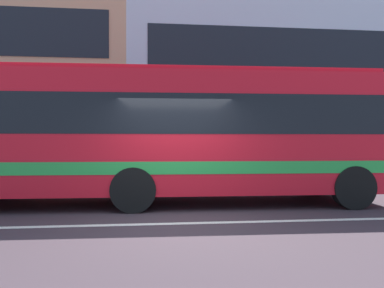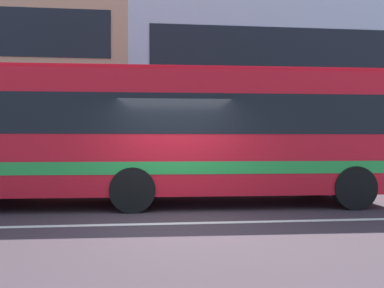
# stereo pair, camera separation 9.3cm
# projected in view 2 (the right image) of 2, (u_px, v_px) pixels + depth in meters

# --- Properties ---
(ground_plane) EXTENTS (160.00, 160.00, 0.00)m
(ground_plane) POSITION_uv_depth(u_px,v_px,m) (177.00, 224.00, 6.79)
(ground_plane) COLOR #3B2E35
(lane_centre_line) EXTENTS (60.00, 0.16, 0.01)m
(lane_centre_line) POSITION_uv_depth(u_px,v_px,m) (177.00, 223.00, 6.79)
(lane_centre_line) COLOR silver
(lane_centre_line) RESTS_ON ground_plane
(apartment_block_right) EXTENTS (25.38, 10.95, 10.63)m
(apartment_block_right) POSITION_uv_depth(u_px,v_px,m) (329.00, 85.00, 23.68)
(apartment_block_right) COLOR silver
(apartment_block_right) RESTS_ON ground_plane
(transit_bus) EXTENTS (10.82, 2.88, 3.28)m
(transit_bus) POSITION_uv_depth(u_px,v_px,m) (163.00, 132.00, 9.07)
(transit_bus) COLOR red
(transit_bus) RESTS_ON ground_plane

